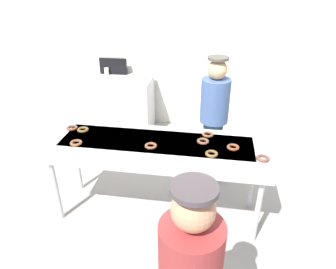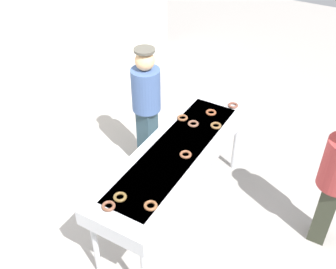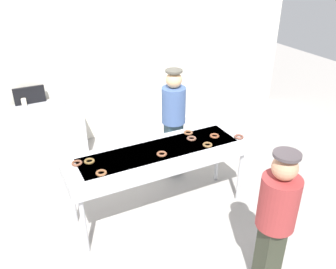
% 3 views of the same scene
% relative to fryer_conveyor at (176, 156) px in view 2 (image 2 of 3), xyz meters
% --- Properties ---
extents(ground_plane, '(16.00, 16.00, 0.00)m').
position_rel_fryer_conveyor_xyz_m(ground_plane, '(0.00, 0.00, -0.87)').
color(ground_plane, '#9E9993').
extents(fryer_conveyor, '(2.37, 0.72, 0.96)m').
position_rel_fryer_conveyor_xyz_m(fryer_conveyor, '(0.00, 0.00, 0.00)').
color(fryer_conveyor, '#B7BABF').
rests_on(fryer_conveyor, ground).
extents(chocolate_donut_0, '(0.18, 0.18, 0.03)m').
position_rel_fryer_conveyor_xyz_m(chocolate_donut_0, '(0.58, -0.19, 0.10)').
color(chocolate_donut_0, brown).
rests_on(chocolate_donut_0, fryer_conveyor).
extents(chocolate_donut_1, '(0.17, 0.17, 0.03)m').
position_rel_fryer_conveyor_xyz_m(chocolate_donut_1, '(0.49, 0.05, 0.10)').
color(chocolate_donut_1, brown).
rests_on(chocolate_donut_1, fryer_conveyor).
extents(chocolate_donut_2, '(0.17, 0.17, 0.03)m').
position_rel_fryer_conveyor_xyz_m(chocolate_donut_2, '(-0.03, -0.13, 0.10)').
color(chocolate_donut_2, brown).
rests_on(chocolate_donut_2, fryer_conveyor).
extents(chocolate_donut_3, '(0.16, 0.16, 0.03)m').
position_rel_fryer_conveyor_xyz_m(chocolate_donut_3, '(1.07, -0.19, 0.10)').
color(chocolate_donut_3, brown).
rests_on(chocolate_donut_3, fryer_conveyor).
extents(chocolate_donut_4, '(0.17, 0.17, 0.03)m').
position_rel_fryer_conveyor_xyz_m(chocolate_donut_4, '(0.53, 0.21, 0.10)').
color(chocolate_donut_4, brown).
rests_on(chocolate_donut_4, fryer_conveyor).
extents(chocolate_donut_5, '(0.17, 0.17, 0.03)m').
position_rel_fryer_conveyor_xyz_m(chocolate_donut_5, '(0.79, -0.03, 0.10)').
color(chocolate_donut_5, brown).
rests_on(chocolate_donut_5, fryer_conveyor).
extents(chocolate_donut_6, '(0.18, 0.18, 0.03)m').
position_rel_fryer_conveyor_xyz_m(chocolate_donut_6, '(-1.00, 0.13, 0.10)').
color(chocolate_donut_6, brown).
rests_on(chocolate_donut_6, fryer_conveyor).
extents(chocolate_donut_7, '(0.18, 0.18, 0.03)m').
position_rel_fryer_conveyor_xyz_m(chocolate_donut_7, '(-0.86, 0.10, 0.10)').
color(chocolate_donut_7, brown).
rests_on(chocolate_donut_7, fryer_conveyor).
extents(chocolate_donut_8, '(0.17, 0.17, 0.03)m').
position_rel_fryer_conveyor_xyz_m(chocolate_donut_8, '(-0.81, -0.19, 0.10)').
color(chocolate_donut_8, brown).
rests_on(chocolate_donut_8, fryer_conveyor).
extents(worker_baker, '(0.35, 0.35, 1.69)m').
position_rel_fryer_conveyor_xyz_m(worker_baker, '(0.58, 0.74, 0.10)').
color(worker_baker, '#273E49').
rests_on(worker_baker, ground).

